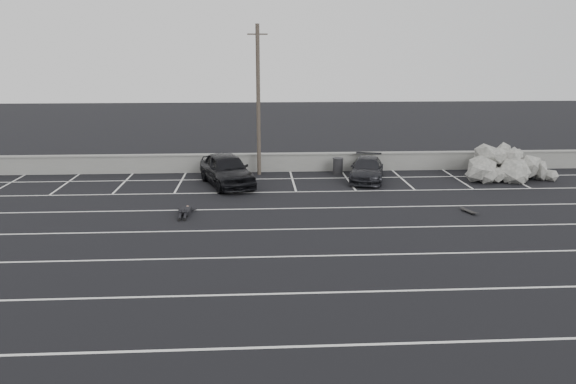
{
  "coord_description": "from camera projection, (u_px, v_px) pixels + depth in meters",
  "views": [
    {
      "loc": [
        -0.97,
        -17.9,
        6.76
      ],
      "look_at": [
        0.36,
        5.02,
        1.0
      ],
      "focal_mm": 35.0,
      "sensor_mm": 36.0,
      "label": 1
    }
  ],
  "objects": [
    {
      "name": "utility_pole",
      "position": [
        258.0,
        100.0,
        30.76
      ],
      "size": [
        1.09,
        0.22,
        8.21
      ],
      "color": "#4C4238",
      "rests_on": "ground"
    },
    {
      "name": "stall_lines",
      "position": [
        278.0,
        219.0,
        23.29
      ],
      "size": [
        36.0,
        20.05,
        0.01
      ],
      "color": "silver",
      "rests_on": "ground"
    },
    {
      "name": "trash_bin",
      "position": [
        338.0,
        166.0,
        31.7
      ],
      "size": [
        0.81,
        0.81,
        0.93
      ],
      "rotation": [
        0.0,
        0.0,
        -0.41
      ],
      "color": "#252527",
      "rests_on": "ground"
    },
    {
      "name": "person",
      "position": [
        186.0,
        209.0,
        24.04
      ],
      "size": [
        1.02,
        2.26,
        0.44
      ],
      "primitive_type": null,
      "rotation": [
        0.0,
        0.0,
        -0.04
      ],
      "color": "black",
      "rests_on": "ground"
    },
    {
      "name": "car_right",
      "position": [
        367.0,
        169.0,
        30.19
      ],
      "size": [
        2.65,
        4.49,
        1.22
      ],
      "primitive_type": "imported",
      "rotation": [
        0.0,
        0.0,
        -0.24
      ],
      "color": "black",
      "rests_on": "ground"
    },
    {
      "name": "riprap_pile",
      "position": [
        506.0,
        168.0,
        30.6
      ],
      "size": [
        5.24,
        4.22,
        1.48
      ],
      "color": "#9A9890",
      "rests_on": "ground"
    },
    {
      "name": "skateboard",
      "position": [
        469.0,
        211.0,
        24.17
      ],
      "size": [
        0.45,
        0.85,
        0.1
      ],
      "rotation": [
        0.0,
        0.0,
        0.3
      ],
      "color": "black",
      "rests_on": "ground"
    },
    {
      "name": "seawall",
      "position": [
        273.0,
        162.0,
        32.45
      ],
      "size": [
        50.0,
        0.45,
        1.06
      ],
      "color": "gray",
      "rests_on": "ground"
    },
    {
      "name": "car_left",
      "position": [
        227.0,
        169.0,
        29.02
      ],
      "size": [
        3.47,
        5.27,
        1.67
      ],
      "primitive_type": "imported",
      "rotation": [
        0.0,
        0.0,
        0.34
      ],
      "color": "black",
      "rests_on": "ground"
    },
    {
      "name": "ground",
      "position": [
        286.0,
        257.0,
        19.03
      ],
      "size": [
        120.0,
        120.0,
        0.0
      ],
      "primitive_type": "plane",
      "color": "black",
      "rests_on": "ground"
    }
  ]
}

